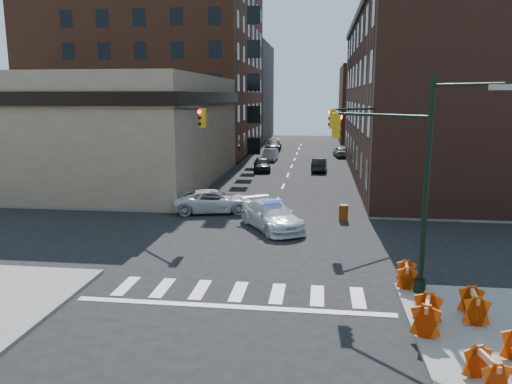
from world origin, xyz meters
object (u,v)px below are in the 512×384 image
(pickup, at_px, (214,201))
(barrel_road, at_px, (343,213))
(police_car, at_px, (272,216))
(barrel_bank, at_px, (190,202))
(pedestrian_b, at_px, (134,185))
(barricade_nw_a, at_px, (178,196))
(pedestrian_a, at_px, (159,195))
(barricade_se_a, at_px, (406,275))
(parked_car_enear, at_px, (319,165))
(parked_car_wfar, at_px, (270,155))
(parked_car_wnear, at_px, (262,164))

(pickup, xyz_separation_m, barrel_road, (8.16, -1.19, -0.24))
(police_car, xyz_separation_m, barrel_bank, (-5.85, 4.43, -0.31))
(pedestrian_b, relative_size, barrel_road, 1.98)
(pickup, bearing_deg, barricade_nw_a, 45.73)
(police_car, xyz_separation_m, pickup, (-4.06, 3.61, -0.04))
(pedestrian_a, distance_m, barrel_bank, 2.14)
(pedestrian_a, height_order, barricade_se_a, pedestrian_a)
(barrel_road, xyz_separation_m, barrel_bank, (-9.96, 2.01, -0.03))
(police_car, xyz_separation_m, barrel_road, (4.10, 2.42, -0.28))
(pedestrian_b, distance_m, barrel_road, 15.11)
(parked_car_enear, relative_size, pedestrian_a, 2.18)
(parked_car_wfar, distance_m, parked_car_enear, 9.45)
(pedestrian_b, relative_size, barricade_nw_a, 1.54)
(parked_car_wnear, bearing_deg, barricade_nw_a, -110.85)
(police_car, distance_m, parked_car_wfar, 30.01)
(pedestrian_a, relative_size, barrel_bank, 1.99)
(pedestrian_a, xyz_separation_m, barrel_road, (11.76, -1.05, -0.58))
(police_car, bearing_deg, pedestrian_a, 125.27)
(barricade_nw_a, bearing_deg, pickup, -33.33)
(pedestrian_b, xyz_separation_m, barrel_road, (14.57, -3.93, -0.63))
(police_car, bearing_deg, barricade_se_a, -84.08)
(parked_car_wnear, xyz_separation_m, parked_car_wfar, (0.01, 8.16, -0.01))
(barrel_road, height_order, barrel_bank, barrel_road)
(pedestrian_b, bearing_deg, barricade_se_a, -50.75)
(parked_car_wnear, xyz_separation_m, pedestrian_a, (-4.57, -18.22, 0.36))
(parked_car_wnear, distance_m, pedestrian_b, 17.02)
(barrel_bank, xyz_separation_m, barricade_nw_a, (-1.08, 0.92, 0.16))
(barrel_road, bearing_deg, pickup, 171.74)
(parked_car_enear, bearing_deg, barrel_road, 97.09)
(parked_car_wfar, xyz_separation_m, parked_car_enear, (5.66, -7.57, -0.03))
(police_car, height_order, pedestrian_b, pedestrian_b)
(pickup, xyz_separation_m, pedestrian_a, (-3.60, -0.14, 0.34))
(pickup, distance_m, parked_car_wfar, 26.26)
(pedestrian_a, xyz_separation_m, barricade_se_a, (13.71, -11.70, -0.49))
(parked_car_wnear, distance_m, barrel_road, 20.57)
(parked_car_wnear, xyz_separation_m, barrel_bank, (-2.76, -17.26, -0.24))
(parked_car_wfar, bearing_deg, pedestrian_a, -98.27)
(parked_car_wnear, xyz_separation_m, pedestrian_b, (-7.37, -15.34, 0.41))
(parked_car_wnear, bearing_deg, barrel_bank, -106.72)
(parked_car_wnear, relative_size, parked_car_wfar, 0.98)
(barrel_road, bearing_deg, barrel_bank, 168.59)
(police_car, relative_size, parked_car_enear, 1.33)
(parked_car_wnear, xyz_separation_m, barricade_se_a, (9.14, -29.92, -0.12))
(parked_car_enear, bearing_deg, barricade_nw_a, 63.39)
(barricade_nw_a, bearing_deg, parked_car_enear, 58.63)
(pickup, xyz_separation_m, barricade_nw_a, (-2.87, 1.74, -0.11))
(parked_car_wnear, bearing_deg, parked_car_wfar, 82.29)
(parked_car_wfar, relative_size, pedestrian_a, 2.28)
(police_car, relative_size, parked_car_wfar, 1.27)
(parked_car_wfar, bearing_deg, parked_car_enear, -51.66)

